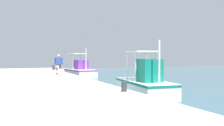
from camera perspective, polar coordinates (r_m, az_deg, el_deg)
quay_pier at (r=13.66m, az=-23.66°, el=-6.46°), size 36.00×10.00×0.80m
fishing_boat_nearest at (r=26.96m, az=-7.90°, el=-1.88°), size 5.37×2.94×3.11m
fishing_boat_second at (r=14.08m, az=7.87°, el=-4.86°), size 4.92×2.38×3.12m
pelican at (r=17.96m, az=-12.09°, el=-1.89°), size 0.64×0.94×0.82m
fisherman_standing at (r=19.90m, az=-12.55°, el=-0.10°), size 0.27×0.65×1.63m
mooring_bollard_nearest at (r=26.67m, az=-13.67°, el=-1.08°), size 0.28×0.28×0.52m
mooring_bollard_second at (r=10.14m, az=2.91°, el=-5.62°), size 0.24×0.24×0.41m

